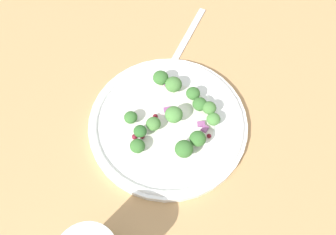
% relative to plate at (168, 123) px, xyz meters
% --- Properties ---
extents(ground_plane, '(1.80, 1.80, 0.02)m').
position_rel_plate_xyz_m(ground_plane, '(-0.02, -0.03, -0.02)').
color(ground_plane, tan).
extents(plate, '(0.26, 0.26, 0.02)m').
position_rel_plate_xyz_m(plate, '(0.00, 0.00, 0.00)').
color(plate, white).
rests_on(plate, ground_plane).
extents(dressing_pool, '(0.15, 0.15, 0.00)m').
position_rel_plate_xyz_m(dressing_pool, '(-0.00, 0.00, 0.00)').
color(dressing_pool, white).
rests_on(dressing_pool, plate).
extents(broccoli_floret_0, '(0.02, 0.02, 0.02)m').
position_rel_plate_xyz_m(broccoli_floret_0, '(-0.00, -0.03, 0.02)').
color(broccoli_floret_0, '#ADD18E').
rests_on(broccoli_floret_0, plate).
extents(broccoli_floret_1, '(0.03, 0.03, 0.03)m').
position_rel_plate_xyz_m(broccoli_floret_1, '(0.00, 0.01, 0.03)').
color(broccoli_floret_1, '#8EB77A').
rests_on(broccoli_floret_1, plate).
extents(broccoli_floret_2, '(0.02, 0.02, 0.02)m').
position_rel_plate_xyz_m(broccoli_floret_2, '(0.02, 0.06, 0.02)').
color(broccoli_floret_2, '#ADD18E').
rests_on(broccoli_floret_2, plate).
extents(broccoli_floret_3, '(0.02, 0.02, 0.02)m').
position_rel_plate_xyz_m(broccoli_floret_3, '(-0.03, -0.05, 0.02)').
color(broccoli_floret_3, '#ADD18E').
rests_on(broccoli_floret_3, plate).
extents(broccoli_floret_4, '(0.03, 0.03, 0.03)m').
position_rel_plate_xyz_m(broccoli_floret_4, '(0.06, 0.02, 0.02)').
color(broccoli_floret_4, '#ADD18E').
rests_on(broccoli_floret_4, plate).
extents(broccoli_floret_5, '(0.03, 0.03, 0.03)m').
position_rel_plate_xyz_m(broccoli_floret_5, '(-0.05, 0.04, 0.02)').
color(broccoli_floret_5, '#8EB77A').
rests_on(broccoli_floret_5, plate).
extents(broccoli_floret_6, '(0.02, 0.02, 0.02)m').
position_rel_plate_xyz_m(broccoli_floret_6, '(0.02, -0.07, 0.02)').
color(broccoli_floret_6, '#8EB77A').
rests_on(broccoli_floret_6, plate).
extents(broccoli_floret_7, '(0.03, 0.03, 0.03)m').
position_rel_plate_xyz_m(broccoli_floret_7, '(-0.07, 0.03, 0.02)').
color(broccoli_floret_7, '#8EB77A').
rests_on(broccoli_floret_7, plate).
extents(broccoli_floret_8, '(0.02, 0.02, 0.02)m').
position_rel_plate_xyz_m(broccoli_floret_8, '(0.04, 0.06, 0.02)').
color(broccoli_floret_8, '#8EB77A').
rests_on(broccoli_floret_8, plate).
extents(broccoli_floret_9, '(0.02, 0.02, 0.02)m').
position_rel_plate_xyz_m(broccoli_floret_9, '(0.01, 0.06, 0.02)').
color(broccoli_floret_9, '#9EC684').
rests_on(broccoli_floret_9, plate).
extents(broccoli_floret_10, '(0.02, 0.02, 0.02)m').
position_rel_plate_xyz_m(broccoli_floret_10, '(-0.01, 0.06, 0.02)').
color(broccoli_floret_10, '#9EC684').
rests_on(broccoli_floret_10, plate).
extents(broccoli_floret_11, '(0.02, 0.02, 0.02)m').
position_rel_plate_xyz_m(broccoli_floret_11, '(0.00, -0.05, 0.02)').
color(broccoli_floret_11, '#ADD18E').
rests_on(broccoli_floret_11, plate).
extents(broccoli_floret_12, '(0.03, 0.03, 0.03)m').
position_rel_plate_xyz_m(broccoli_floret_12, '(0.06, -0.01, 0.03)').
color(broccoli_floret_12, '#8EB77A').
rests_on(broccoli_floret_12, plate).
extents(cranberry_0, '(0.01, 0.01, 0.01)m').
position_rel_plate_xyz_m(cranberry_0, '(-0.00, -0.06, 0.01)').
color(cranberry_0, maroon).
rests_on(cranberry_0, plate).
extents(cranberry_1, '(0.01, 0.01, 0.01)m').
position_rel_plate_xyz_m(cranberry_1, '(0.06, 0.04, 0.01)').
color(cranberry_1, maroon).
rests_on(cranberry_1, plate).
extents(cranberry_2, '(0.01, 0.01, 0.01)m').
position_rel_plate_xyz_m(cranberry_2, '(-0.01, -0.01, 0.01)').
color(cranberry_2, maroon).
rests_on(cranberry_2, plate).
extents(cranberry_3, '(0.01, 0.01, 0.01)m').
position_rel_plate_xyz_m(cranberry_3, '(-0.05, 0.04, 0.01)').
color(cranberry_3, '#4C0A14').
rests_on(cranberry_3, plate).
extents(cranberry_4, '(0.01, 0.01, 0.01)m').
position_rel_plate_xyz_m(cranberry_4, '(0.00, -0.05, 0.01)').
color(cranberry_4, maroon).
rests_on(cranberry_4, plate).
extents(onion_bit_0, '(0.01, 0.01, 0.01)m').
position_rel_plate_xyz_m(onion_bit_0, '(0.05, -0.00, 0.01)').
color(onion_bit_0, '#A35B93').
rests_on(onion_bit_0, plate).
extents(onion_bit_1, '(0.01, 0.01, 0.00)m').
position_rel_plate_xyz_m(onion_bit_1, '(0.04, 0.04, 0.01)').
color(onion_bit_1, '#934C84').
rests_on(onion_bit_1, plate).
extents(onion_bit_2, '(0.01, 0.02, 0.00)m').
position_rel_plate_xyz_m(onion_bit_2, '(0.03, 0.04, 0.01)').
color(onion_bit_2, '#934C84').
rests_on(onion_bit_2, plate).
extents(onion_bit_3, '(0.01, 0.01, 0.01)m').
position_rel_plate_xyz_m(onion_bit_3, '(-0.06, 0.04, 0.01)').
color(onion_bit_3, '#A35B93').
rests_on(onion_bit_3, plate).
extents(onion_bit_4, '(0.02, 0.02, 0.00)m').
position_rel_plate_xyz_m(onion_bit_4, '(-0.02, 0.01, 0.01)').
color(onion_bit_4, '#934C84').
rests_on(onion_bit_4, plate).
extents(fork, '(0.12, 0.16, 0.01)m').
position_rel_plate_xyz_m(fork, '(-0.13, 0.11, -0.01)').
color(fork, silver).
rests_on(fork, ground_plane).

